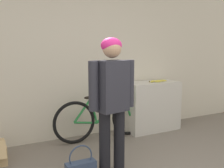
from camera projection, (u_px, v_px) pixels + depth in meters
The scene contains 5 objects.
wall_back at pixel (74, 58), 4.22m from camera, with size 8.00×0.07×2.60m.
side_shelf at pixel (151, 106), 4.69m from camera, with size 0.97×0.48×0.87m.
person at pixel (112, 94), 2.94m from camera, with size 0.56×0.29×1.59m.
bicycle at pixel (103, 118), 4.21m from camera, with size 1.64×0.46×0.74m.
banana at pixel (158, 81), 4.62m from camera, with size 0.37×0.10×0.04m.
Camera 1 is at (-1.39, -1.47, 1.48)m, focal length 42.00 mm.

